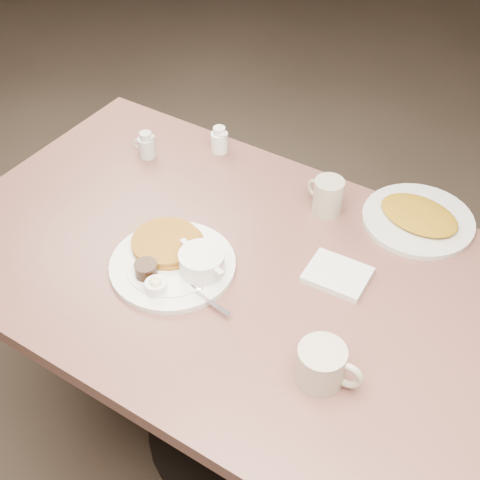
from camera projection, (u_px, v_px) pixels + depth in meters
The scene contains 9 objects.
room at pixel (234, 4), 1.14m from camera, with size 7.04×8.04×2.84m.
diner_table at pixel (236, 312), 1.70m from camera, with size 1.50×0.90×0.75m.
main_plate at pixel (177, 260), 1.56m from camera, with size 0.40×0.38×0.07m.
coffee_mug_near at pixel (323, 365), 1.31m from camera, with size 0.15×0.11×0.09m.
napkin at pixel (337, 275), 1.55m from camera, with size 0.15×0.12×0.02m.
coffee_mug_far at pixel (327, 196), 1.70m from camera, with size 0.12×0.10×0.10m.
creamer_left at pixel (146, 145), 1.89m from camera, with size 0.07×0.06×0.08m.
creamer_right at pixel (219, 140), 1.91m from camera, with size 0.07×0.05×0.08m.
hash_plate at pixel (418, 218), 1.69m from camera, with size 0.33×0.33×0.04m.
Camera 1 is at (0.61, -0.93, 1.88)m, focal length 48.85 mm.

